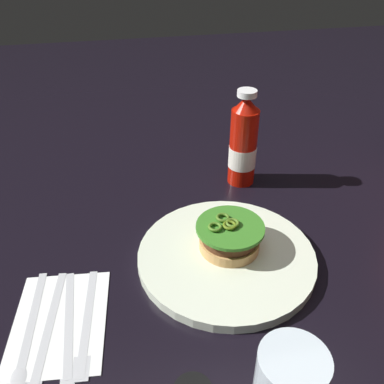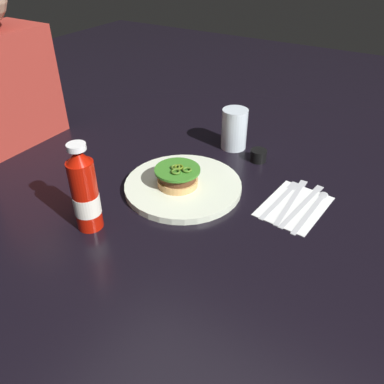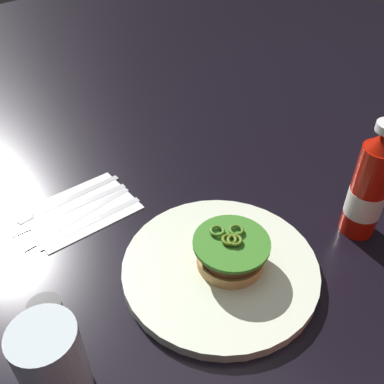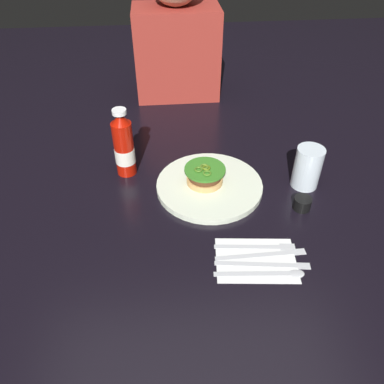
{
  "view_description": "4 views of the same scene",
  "coord_description": "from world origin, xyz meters",
  "px_view_note": "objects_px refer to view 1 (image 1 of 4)",
  "views": [
    {
      "loc": [
        0.44,
        -0.16,
        0.49
      ],
      "look_at": [
        -0.14,
        -0.04,
        0.09
      ],
      "focal_mm": 39.01,
      "sensor_mm": 36.0,
      "label": 1
    },
    {
      "loc": [
        -0.74,
        -0.45,
        0.55
      ],
      "look_at": [
        -0.11,
        -0.06,
        0.05
      ],
      "focal_mm": 36.6,
      "sensor_mm": 36.0,
      "label": 2
    },
    {
      "loc": [
        0.28,
        0.28,
        0.51
      ],
      "look_at": [
        -0.08,
        -0.09,
        0.08
      ],
      "focal_mm": 40.53,
      "sensor_mm": 36.0,
      "label": 3
    },
    {
      "loc": [
        -0.17,
        -0.81,
        0.68
      ],
      "look_at": [
        -0.1,
        -0.08,
        0.06
      ],
      "focal_mm": 35.71,
      "sensor_mm": 36.0,
      "label": 4
    }
  ],
  "objects_px": {
    "dinner_plate": "(224,257)",
    "butter_knife": "(68,334)",
    "burger_sandwich": "(230,236)",
    "steak_knife": "(46,336)",
    "fork_utensil": "(86,328)",
    "napkin": "(60,321)",
    "spoon_utensil": "(27,340)",
    "ketchup_bottle": "(243,144)"
  },
  "relations": [
    {
      "from": "steak_knife",
      "to": "dinner_plate",
      "type": "bearing_deg",
      "value": 109.51
    },
    {
      "from": "napkin",
      "to": "fork_utensil",
      "type": "distance_m",
      "value": 0.04
    },
    {
      "from": "burger_sandwich",
      "to": "butter_knife",
      "type": "xyz_separation_m",
      "value": [
        0.11,
        -0.26,
        -0.04
      ]
    },
    {
      "from": "spoon_utensil",
      "to": "butter_knife",
      "type": "xyz_separation_m",
      "value": [
        0.0,
        0.05,
        0.0
      ]
    },
    {
      "from": "dinner_plate",
      "to": "butter_knife",
      "type": "bearing_deg",
      "value": -67.82
    },
    {
      "from": "spoon_utensil",
      "to": "burger_sandwich",
      "type": "bearing_deg",
      "value": 109.63
    },
    {
      "from": "butter_knife",
      "to": "fork_utensil",
      "type": "bearing_deg",
      "value": 102.47
    },
    {
      "from": "ketchup_bottle",
      "to": "fork_utensil",
      "type": "height_order",
      "value": "ketchup_bottle"
    },
    {
      "from": "dinner_plate",
      "to": "butter_knife",
      "type": "distance_m",
      "value": 0.27
    },
    {
      "from": "burger_sandwich",
      "to": "steak_knife",
      "type": "xyz_separation_m",
      "value": [
        0.11,
        -0.29,
        -0.04
      ]
    },
    {
      "from": "dinner_plate",
      "to": "butter_knife",
      "type": "xyz_separation_m",
      "value": [
        0.1,
        -0.25,
        -0.0
      ]
    },
    {
      "from": "steak_knife",
      "to": "fork_utensil",
      "type": "xyz_separation_m",
      "value": [
        -0.0,
        0.05,
        -0.0
      ]
    },
    {
      "from": "ketchup_bottle",
      "to": "steak_knife",
      "type": "xyz_separation_m",
      "value": [
        0.33,
        -0.38,
        -0.08
      ]
    },
    {
      "from": "ketchup_bottle",
      "to": "butter_knife",
      "type": "distance_m",
      "value": 0.49
    },
    {
      "from": "spoon_utensil",
      "to": "fork_utensil",
      "type": "distance_m",
      "value": 0.08
    },
    {
      "from": "burger_sandwich",
      "to": "ketchup_bottle",
      "type": "height_order",
      "value": "ketchup_bottle"
    },
    {
      "from": "steak_knife",
      "to": "fork_utensil",
      "type": "height_order",
      "value": "same"
    },
    {
      "from": "napkin",
      "to": "steak_knife",
      "type": "distance_m",
      "value": 0.03
    },
    {
      "from": "dinner_plate",
      "to": "butter_knife",
      "type": "relative_size",
      "value": 1.38
    },
    {
      "from": "spoon_utensil",
      "to": "steak_knife",
      "type": "relative_size",
      "value": 0.93
    },
    {
      "from": "napkin",
      "to": "spoon_utensil",
      "type": "height_order",
      "value": "spoon_utensil"
    },
    {
      "from": "burger_sandwich",
      "to": "spoon_utensil",
      "type": "height_order",
      "value": "burger_sandwich"
    },
    {
      "from": "ketchup_bottle",
      "to": "spoon_utensil",
      "type": "distance_m",
      "value": 0.53
    },
    {
      "from": "burger_sandwich",
      "to": "steak_knife",
      "type": "height_order",
      "value": "burger_sandwich"
    },
    {
      "from": "ketchup_bottle",
      "to": "napkin",
      "type": "bearing_deg",
      "value": -49.93
    },
    {
      "from": "napkin",
      "to": "spoon_utensil",
      "type": "bearing_deg",
      "value": -57.53
    },
    {
      "from": "fork_utensil",
      "to": "dinner_plate",
      "type": "bearing_deg",
      "value": 113.13
    },
    {
      "from": "dinner_plate",
      "to": "burger_sandwich",
      "type": "bearing_deg",
      "value": 137.65
    },
    {
      "from": "burger_sandwich",
      "to": "steak_knife",
      "type": "relative_size",
      "value": 0.52
    },
    {
      "from": "burger_sandwich",
      "to": "napkin",
      "type": "height_order",
      "value": "burger_sandwich"
    },
    {
      "from": "steak_knife",
      "to": "fork_utensil",
      "type": "distance_m",
      "value": 0.05
    },
    {
      "from": "dinner_plate",
      "to": "steak_knife",
      "type": "xyz_separation_m",
      "value": [
        0.1,
        -0.28,
        -0.0
      ]
    },
    {
      "from": "butter_knife",
      "to": "fork_utensil",
      "type": "height_order",
      "value": "same"
    },
    {
      "from": "spoon_utensil",
      "to": "steak_knife",
      "type": "distance_m",
      "value": 0.02
    },
    {
      "from": "dinner_plate",
      "to": "ketchup_bottle",
      "type": "distance_m",
      "value": 0.26
    },
    {
      "from": "fork_utensil",
      "to": "steak_knife",
      "type": "bearing_deg",
      "value": -87.3
    },
    {
      "from": "fork_utensil",
      "to": "butter_knife",
      "type": "bearing_deg",
      "value": -77.53
    },
    {
      "from": "burger_sandwich",
      "to": "steak_knife",
      "type": "bearing_deg",
      "value": -69.01
    },
    {
      "from": "steak_knife",
      "to": "butter_knife",
      "type": "height_order",
      "value": "same"
    },
    {
      "from": "burger_sandwich",
      "to": "spoon_utensil",
      "type": "distance_m",
      "value": 0.34
    },
    {
      "from": "spoon_utensil",
      "to": "butter_knife",
      "type": "bearing_deg",
      "value": 88.19
    },
    {
      "from": "dinner_plate",
      "to": "ketchup_bottle",
      "type": "bearing_deg",
      "value": 156.65
    }
  ]
}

